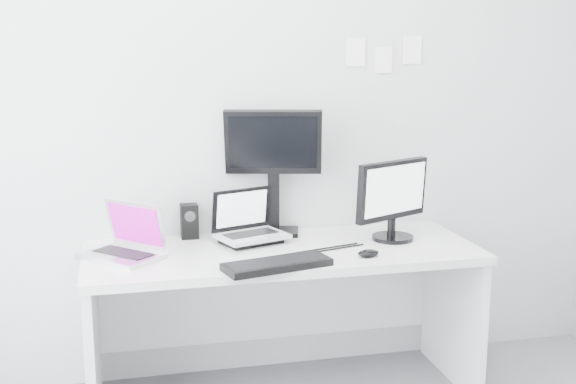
% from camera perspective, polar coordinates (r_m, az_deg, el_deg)
% --- Properties ---
extents(back_wall, '(3.60, 0.00, 3.60)m').
position_cam_1_polar(back_wall, '(3.58, -1.67, 6.61)').
color(back_wall, '#BCBEC1').
rests_on(back_wall, ground).
extents(desk, '(1.80, 0.70, 0.73)m').
position_cam_1_polar(desk, '(3.47, -0.40, -10.28)').
color(desk, silver).
rests_on(desk, ground).
extents(macbook, '(0.42, 0.42, 0.25)m').
position_cam_1_polar(macbook, '(3.25, -13.07, -2.95)').
color(macbook, silver).
rests_on(macbook, desk).
extents(speaker, '(0.11, 0.11, 0.17)m').
position_cam_1_polar(speaker, '(3.56, -7.76, -2.28)').
color(speaker, black).
rests_on(speaker, desk).
extents(dell_laptop, '(0.37, 0.33, 0.26)m').
position_cam_1_polar(dell_laptop, '(3.42, -2.85, -1.94)').
color(dell_laptop, '#B6B8BE').
rests_on(dell_laptop, desk).
extents(rear_monitor, '(0.50, 0.28, 0.64)m').
position_cam_1_polar(rear_monitor, '(3.55, -1.16, 1.70)').
color(rear_monitor, black).
rests_on(rear_monitor, desk).
extents(samsung_monitor, '(0.48, 0.37, 0.40)m').
position_cam_1_polar(samsung_monitor, '(3.50, 8.30, -0.56)').
color(samsung_monitor, black).
rests_on(samsung_monitor, desk).
extents(keyboard, '(0.48, 0.27, 0.03)m').
position_cam_1_polar(keyboard, '(3.06, -0.87, -5.72)').
color(keyboard, black).
rests_on(keyboard, desk).
extents(mouse, '(0.11, 0.08, 0.03)m').
position_cam_1_polar(mouse, '(3.24, 6.33, -4.81)').
color(mouse, black).
rests_on(mouse, desk).
extents(wall_note_0, '(0.10, 0.00, 0.14)m').
position_cam_1_polar(wall_note_0, '(3.68, 5.33, 10.90)').
color(wall_note_0, white).
rests_on(wall_note_0, back_wall).
extents(wall_note_1, '(0.09, 0.00, 0.13)m').
position_cam_1_polar(wall_note_1, '(3.73, 7.54, 10.24)').
color(wall_note_1, white).
rests_on(wall_note_1, back_wall).
extents(wall_note_2, '(0.10, 0.00, 0.14)m').
position_cam_1_polar(wall_note_2, '(3.79, 9.73, 10.95)').
color(wall_note_2, white).
rests_on(wall_note_2, back_wall).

